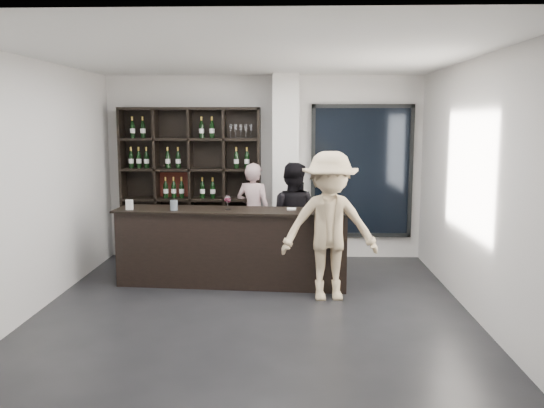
{
  "coord_description": "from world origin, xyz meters",
  "views": [
    {
      "loc": [
        0.43,
        -6.43,
        2.21
      ],
      "look_at": [
        0.18,
        1.1,
        1.1
      ],
      "focal_mm": 38.0,
      "sensor_mm": 36.0,
      "label": 1
    }
  ],
  "objects_px": {
    "tasting_counter": "(232,247)",
    "taster_pink": "(253,213)",
    "taster_black": "(292,217)",
    "customer": "(330,226)",
    "wine_shelf": "(191,184)"
  },
  "relations": [
    {
      "from": "taster_pink",
      "to": "tasting_counter",
      "type": "bearing_deg",
      "value": 102.22
    },
    {
      "from": "tasting_counter",
      "to": "taster_pink",
      "type": "bearing_deg",
      "value": 85.67
    },
    {
      "from": "taster_pink",
      "to": "customer",
      "type": "bearing_deg",
      "value": 140.25
    },
    {
      "from": "taster_pink",
      "to": "taster_black",
      "type": "xyz_separation_m",
      "value": [
        0.6,
        -0.55,
        0.02
      ]
    },
    {
      "from": "tasting_counter",
      "to": "taster_black",
      "type": "height_order",
      "value": "taster_black"
    },
    {
      "from": "wine_shelf",
      "to": "tasting_counter",
      "type": "distance_m",
      "value": 1.8
    },
    {
      "from": "customer",
      "to": "wine_shelf",
      "type": "bearing_deg",
      "value": 130.16
    },
    {
      "from": "wine_shelf",
      "to": "customer",
      "type": "bearing_deg",
      "value": -44.9
    },
    {
      "from": "taster_pink",
      "to": "taster_black",
      "type": "distance_m",
      "value": 0.81
    },
    {
      "from": "wine_shelf",
      "to": "customer",
      "type": "distance_m",
      "value": 2.92
    },
    {
      "from": "taster_pink",
      "to": "customer",
      "type": "distance_m",
      "value": 2.16
    },
    {
      "from": "wine_shelf",
      "to": "tasting_counter",
      "type": "relative_size",
      "value": 0.77
    },
    {
      "from": "customer",
      "to": "taster_black",
      "type": "bearing_deg",
      "value": 104.03
    },
    {
      "from": "taster_black",
      "to": "customer",
      "type": "distance_m",
      "value": 1.42
    },
    {
      "from": "wine_shelf",
      "to": "taster_black",
      "type": "bearing_deg",
      "value": -24.11
    }
  ]
}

